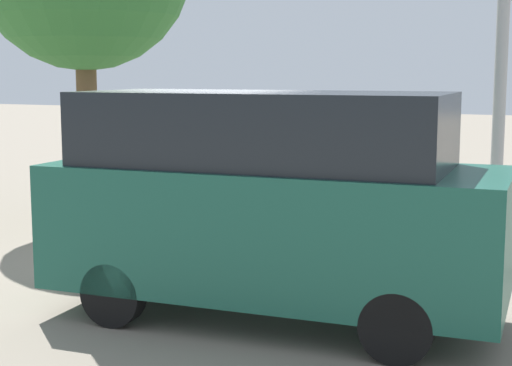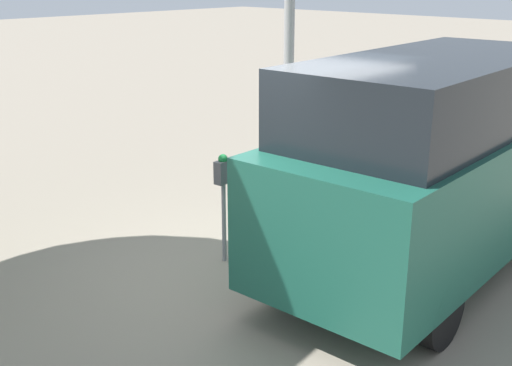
# 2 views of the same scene
# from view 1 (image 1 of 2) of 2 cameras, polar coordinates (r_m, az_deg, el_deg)

# --- Properties ---
(ground_plane) EXTENTS (80.00, 80.00, 0.00)m
(ground_plane) POSITION_cam_1_polar(r_m,az_deg,el_deg) (10.25, -4.20, -6.57)
(ground_plane) COLOR gray
(parking_meter_near) EXTENTS (0.21, 0.12, 1.29)m
(parking_meter_near) POSITION_cam_1_polar(r_m,az_deg,el_deg) (10.39, -2.48, -1.01)
(parking_meter_near) COLOR gray
(parking_meter_near) RESTS_ON ground
(lamp_post) EXTENTS (0.44, 0.44, 5.23)m
(lamp_post) POSITION_cam_1_polar(r_m,az_deg,el_deg) (11.14, 17.19, 3.31)
(lamp_post) COLOR beige
(lamp_post) RESTS_ON ground
(parked_van) EXTENTS (4.80, 2.09, 2.39)m
(parked_van) POSITION_cam_1_polar(r_m,az_deg,el_deg) (8.13, 1.08, -1.28)
(parked_van) COLOR #195142
(parked_van) RESTS_ON ground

